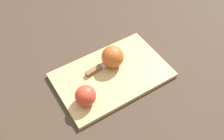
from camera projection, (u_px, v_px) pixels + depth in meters
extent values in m
plane|color=#38281E|center=(112.00, 76.00, 0.88)|extent=(4.00, 4.00, 0.00)
cube|color=tan|center=(112.00, 75.00, 0.88)|extent=(0.40, 0.28, 0.01)
sphere|color=red|center=(86.00, 96.00, 0.78)|extent=(0.06, 0.06, 0.06)
cylinder|color=beige|center=(87.00, 95.00, 0.78)|extent=(0.04, 0.05, 0.06)
sphere|color=#AD4C1E|center=(113.00, 57.00, 0.87)|extent=(0.08, 0.08, 0.08)
cylinder|color=beige|center=(111.00, 56.00, 0.87)|extent=(0.07, 0.01, 0.07)
cube|color=silver|center=(111.00, 62.00, 0.90)|extent=(0.09, 0.02, 0.00)
cube|color=brown|center=(94.00, 71.00, 0.87)|extent=(0.06, 0.02, 0.02)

